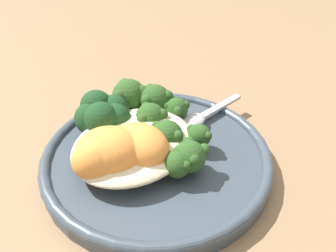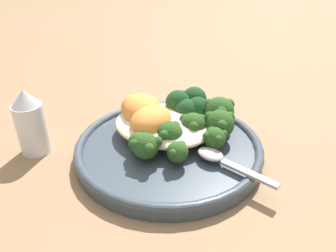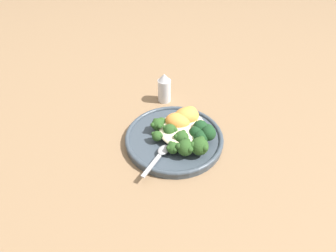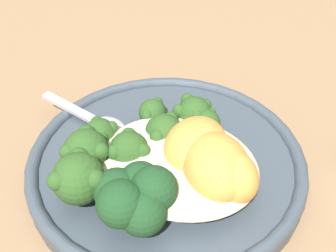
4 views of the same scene
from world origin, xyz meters
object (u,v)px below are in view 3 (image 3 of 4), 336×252
(broccoli_stalk_6, at_px, (185,144))
(salt_shaker, at_px, (164,88))
(plate, at_px, (174,138))
(sweet_potato_chunk_0, at_px, (186,117))
(broccoli_stalk_0, at_px, (169,124))
(spoon, at_px, (161,154))
(broccoli_stalk_5, at_px, (182,136))
(kale_tuft, at_px, (203,133))
(quinoa_mound, at_px, (183,128))
(sweet_potato_chunk_2, at_px, (178,122))
(broccoli_stalk_7, at_px, (198,145))
(broccoli_stalk_2, at_px, (169,132))
(broccoli_stalk_1, at_px, (161,126))
(broccoli_stalk_4, at_px, (177,141))
(broccoli_stalk_3, at_px, (173,130))
(sweet_potato_chunk_1, at_px, (189,114))

(broccoli_stalk_6, bearing_deg, salt_shaker, -165.18)
(plate, relative_size, sweet_potato_chunk_0, 3.70)
(broccoli_stalk_0, xyz_separation_m, spoon, (0.10, 0.01, -0.01))
(broccoli_stalk_5, distance_m, kale_tuft, 0.05)
(quinoa_mound, relative_size, salt_shaker, 1.49)
(sweet_potato_chunk_0, xyz_separation_m, sweet_potato_chunk_2, (0.02, -0.02, -0.00))
(quinoa_mound, bearing_deg, broccoli_stalk_7, 45.34)
(broccoli_stalk_0, relative_size, broccoli_stalk_7, 0.89)
(salt_shaker, bearing_deg, sweet_potato_chunk_2, 32.40)
(broccoli_stalk_2, bearing_deg, broccoli_stalk_1, -72.61)
(broccoli_stalk_4, distance_m, broccoli_stalk_6, 0.02)
(broccoli_stalk_2, height_order, broccoli_stalk_4, broccoli_stalk_4)
(sweet_potato_chunk_0, bearing_deg, salt_shaker, -137.35)
(kale_tuft, relative_size, salt_shaker, 0.71)
(sweet_potato_chunk_0, bearing_deg, broccoli_stalk_5, 7.95)
(quinoa_mound, relative_size, sweet_potato_chunk_0, 2.04)
(broccoli_stalk_0, xyz_separation_m, broccoli_stalk_3, (0.02, 0.02, 0.00))
(sweet_potato_chunk_2, bearing_deg, broccoli_stalk_3, -7.46)
(broccoli_stalk_6, bearing_deg, broccoli_stalk_7, 78.99)
(broccoli_stalk_4, xyz_separation_m, broccoli_stalk_5, (-0.02, 0.01, 0.00))
(broccoli_stalk_1, xyz_separation_m, broccoli_stalk_5, (0.02, 0.06, 0.00))
(quinoa_mound, relative_size, broccoli_stalk_7, 1.43)
(sweet_potato_chunk_0, bearing_deg, broccoli_stalk_4, 0.91)
(broccoli_stalk_2, bearing_deg, sweet_potato_chunk_2, -155.26)
(broccoli_stalk_2, bearing_deg, broccoli_stalk_5, 121.43)
(broccoli_stalk_1, bearing_deg, sweet_potato_chunk_2, -170.46)
(broccoli_stalk_5, relative_size, broccoli_stalk_6, 0.70)
(broccoli_stalk_4, bearing_deg, spoon, -27.40)
(broccoli_stalk_0, relative_size, broccoli_stalk_3, 1.22)
(broccoli_stalk_3, bearing_deg, sweet_potato_chunk_0, -159.79)
(broccoli_stalk_0, xyz_separation_m, broccoli_stalk_4, (0.05, 0.04, 0.00))
(broccoli_stalk_7, bearing_deg, plate, -155.57)
(sweet_potato_chunk_1, bearing_deg, broccoli_stalk_0, -41.63)
(sweet_potato_chunk_0, bearing_deg, kale_tuft, 50.69)
(plate, bearing_deg, broccoli_stalk_4, 27.57)
(broccoli_stalk_1, relative_size, broccoli_stalk_3, 1.30)
(broccoli_stalk_4, bearing_deg, sweet_potato_chunk_1, -177.98)
(sweet_potato_chunk_1, distance_m, spoon, 0.15)
(plate, bearing_deg, broccoli_stalk_7, 63.91)
(broccoli_stalk_6, relative_size, broccoli_stalk_7, 1.18)
(broccoli_stalk_3, xyz_separation_m, sweet_potato_chunk_0, (-0.05, 0.02, 0.01))
(broccoli_stalk_2, relative_size, sweet_potato_chunk_2, 1.49)
(broccoli_stalk_2, height_order, sweet_potato_chunk_2, sweet_potato_chunk_2)
(sweet_potato_chunk_2, xyz_separation_m, kale_tuft, (0.02, 0.07, -0.00))
(broccoli_stalk_2, bearing_deg, plate, 164.04)
(broccoli_stalk_7, bearing_deg, sweet_potato_chunk_2, -170.92)
(sweet_potato_chunk_2, bearing_deg, broccoli_stalk_7, 48.57)
(sweet_potato_chunk_2, bearing_deg, sweet_potato_chunk_1, 155.71)
(broccoli_stalk_1, height_order, spoon, broccoli_stalk_1)
(broccoli_stalk_6, xyz_separation_m, sweet_potato_chunk_2, (-0.06, -0.04, 0.00))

